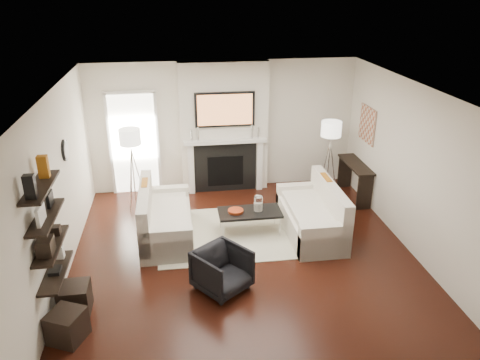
{
  "coord_description": "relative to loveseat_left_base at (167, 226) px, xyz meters",
  "views": [
    {
      "loc": [
        -1.0,
        -6.33,
        4.15
      ],
      "look_at": [
        0.0,
        0.6,
        1.15
      ],
      "focal_mm": 35.0,
      "sensor_mm": 36.0,
      "label": 1
    }
  ],
  "objects": [
    {
      "name": "room_envelope",
      "position": [
        1.24,
        -0.93,
        1.14
      ],
      "size": [
        6.0,
        6.0,
        6.0
      ],
      "color": "black",
      "rests_on": "ground"
    },
    {
      "name": "chimney_breast",
      "position": [
        1.24,
        1.94,
        1.14
      ],
      "size": [
        1.8,
        0.25,
        2.7
      ],
      "primitive_type": "cube",
      "color": "silver",
      "rests_on": "floor"
    },
    {
      "name": "fireplace_surround",
      "position": [
        1.24,
        1.81,
        0.31
      ],
      "size": [
        1.3,
        0.02,
        1.04
      ],
      "primitive_type": "cube",
      "color": "black",
      "rests_on": "floor"
    },
    {
      "name": "firebox",
      "position": [
        1.24,
        1.8,
        0.24
      ],
      "size": [
        0.75,
        0.02,
        0.65
      ],
      "primitive_type": "cube",
      "color": "black",
      "rests_on": "floor"
    },
    {
      "name": "mantel_pilaster_l",
      "position": [
        0.52,
        1.78,
        0.34
      ],
      "size": [
        0.12,
        0.08,
        1.1
      ],
      "primitive_type": "cube",
      "color": "white",
      "rests_on": "floor"
    },
    {
      "name": "mantel_pilaster_r",
      "position": [
        1.96,
        1.78,
        0.34
      ],
      "size": [
        0.12,
        0.08,
        1.1
      ],
      "primitive_type": "cube",
      "color": "white",
      "rests_on": "floor"
    },
    {
      "name": "mantel_shelf",
      "position": [
        1.24,
        1.76,
        0.91
      ],
      "size": [
        1.7,
        0.18,
        0.07
      ],
      "primitive_type": "cube",
      "color": "white",
      "rests_on": "chimney_breast"
    },
    {
      "name": "tv_body",
      "position": [
        1.24,
        1.78,
        1.57
      ],
      "size": [
        1.2,
        0.06,
        0.7
      ],
      "primitive_type": "cube",
      "color": "black",
      "rests_on": "chimney_breast"
    },
    {
      "name": "tv_screen",
      "position": [
        1.24,
        1.75,
        1.57
      ],
      "size": [
        1.1,
        0.0,
        0.62
      ],
      "primitive_type": "cube",
      "color": "#BF723F",
      "rests_on": "tv_body"
    },
    {
      "name": "candlestick_l_tall",
      "position": [
        0.69,
        1.77,
        1.09
      ],
      "size": [
        0.04,
        0.04,
        0.3
      ],
      "primitive_type": "cylinder",
      "color": "silver",
      "rests_on": "mantel_shelf"
    },
    {
      "name": "candlestick_l_short",
      "position": [
        0.56,
        1.77,
        1.06
      ],
      "size": [
        0.04,
        0.04,
        0.24
      ],
      "primitive_type": "cylinder",
      "color": "silver",
      "rests_on": "mantel_shelf"
    },
    {
      "name": "candlestick_r_tall",
      "position": [
        1.79,
        1.77,
        1.09
      ],
      "size": [
        0.04,
        0.04,
        0.3
      ],
      "primitive_type": "cylinder",
      "color": "silver",
      "rests_on": "mantel_shelf"
    },
    {
      "name": "candlestick_r_short",
      "position": [
        1.92,
        1.77,
        1.06
      ],
      "size": [
        0.04,
        0.04,
        0.24
      ],
      "primitive_type": "cylinder",
      "color": "silver",
      "rests_on": "mantel_shelf"
    },
    {
      "name": "hallway_panel",
      "position": [
        -0.61,
        2.05,
        0.84
      ],
      "size": [
        0.9,
        0.02,
        2.1
      ],
      "primitive_type": "cube",
      "color": "white",
      "rests_on": "floor"
    },
    {
      "name": "door_trim_l",
      "position": [
        -1.09,
        2.03,
        0.84
      ],
      "size": [
        0.06,
        0.06,
        2.16
      ],
      "primitive_type": "cube",
      "color": "white",
      "rests_on": "floor"
    },
    {
      "name": "door_trim_r",
      "position": [
        -0.13,
        2.03,
        0.84
      ],
      "size": [
        0.06,
        0.06,
        2.16
      ],
      "primitive_type": "cube",
      "color": "white",
      "rests_on": "floor"
    },
    {
      "name": "door_trim_top",
      "position": [
        -0.61,
        2.03,
        1.92
      ],
      "size": [
        1.02,
        0.06,
        0.06
      ],
      "primitive_type": "cube",
      "color": "white",
      "rests_on": "wall_back"
    },
    {
      "name": "rug",
      "position": [
        1.15,
        -0.04,
        -0.2
      ],
      "size": [
        2.6,
        2.0,
        0.01
      ],
      "primitive_type": "cube",
      "color": "beige",
      "rests_on": "floor"
    },
    {
      "name": "loveseat_left_base",
      "position": [
        0.0,
        0.0,
        0.0
      ],
      "size": [
        0.85,
        1.8,
        0.42
      ],
      "primitive_type": "cube",
      "color": "beige",
      "rests_on": "floor"
    },
    {
      "name": "loveseat_left_back",
      "position": [
        -0.33,
        0.0,
        0.32
      ],
      "size": [
        0.18,
        1.8,
        0.8
      ],
      "primitive_type": "cube",
      "color": "beige",
      "rests_on": "floor"
    },
    {
      "name": "loveseat_left_arm_n",
      "position": [
        0.0,
        -0.81,
        0.09
      ],
      "size": [
        0.85,
        0.18,
        0.6
      ],
      "primitive_type": "cube",
      "color": "beige",
      "rests_on": "floor"
    },
    {
      "name": "loveseat_left_arm_s",
      "position": [
        0.0,
        0.81,
        0.09
      ],
      "size": [
        0.85,
        0.18,
        0.6
      ],
      "primitive_type": "cube",
      "color": "beige",
      "rests_on": "floor"
    },
    {
      "name": "loveseat_left_cushion",
      "position": [
        0.05,
        0.0,
        0.26
      ],
      "size": [
        0.63,
        1.44,
        0.1
      ],
      "primitive_type": "cube",
      "color": "beige",
      "rests_on": "loveseat_left_base"
    },
    {
      "name": "pillow_left_orange",
      "position": [
        -0.33,
        0.3,
        0.52
      ],
      "size": [
        0.1,
        0.42,
        0.42
      ],
      "primitive_type": "cube",
      "color": "#A05C13",
      "rests_on": "loveseat_left_cushion"
    },
    {
      "name": "pillow_left_charcoal",
      "position": [
        -0.33,
        -0.3,
        0.51
      ],
      "size": [
        0.1,
        0.4,
        0.4
      ],
      "primitive_type": "cube",
      "color": "black",
      "rests_on": "loveseat_left_cushion"
    },
    {
      "name": "loveseat_right_base",
      "position": [
        2.51,
        -0.23,
        0.0
      ],
      "size": [
        0.85,
        1.8,
        0.42
      ],
      "primitive_type": "cube",
      "color": "beige",
      "rests_on": "floor"
    },
    {
      "name": "loveseat_right_back",
      "position": [
        2.85,
        -0.23,
        0.32
      ],
      "size": [
        0.18,
        1.8,
        0.8
      ],
      "primitive_type": "cube",
      "color": "beige",
      "rests_on": "floor"
    },
    {
      "name": "loveseat_right_arm_n",
      "position": [
        2.51,
        -1.04,
        0.09
      ],
      "size": [
        0.85,
        0.18,
        0.6
      ],
      "primitive_type": "cube",
      "color": "beige",
      "rests_on": "floor"
    },
    {
      "name": "loveseat_right_arm_s",
      "position": [
        2.51,
        0.58,
        0.09
      ],
      "size": [
        0.85,
        0.18,
        0.6
      ],
      "primitive_type": "cube",
      "color": "beige",
      "rests_on": "floor"
    },
    {
      "name": "loveseat_right_cushion",
      "position": [
        2.46,
        -0.23,
        0.26
      ],
      "size": [
        0.63,
        1.44,
        0.1
      ],
      "primitive_type": "cube",
      "color": "beige",
      "rests_on": "loveseat_right_base"
    },
    {
      "name": "pillow_right_orange",
      "position": [
        2.85,
        0.07,
        0.52
      ],
      "size": [
        0.1,
        0.42,
        0.42
      ],
      "primitive_type": "cube",
      "color": "#A05C13",
      "rests_on": "loveseat_right_cushion"
    },
    {
      "name": "pillow_right_charcoal",
      "position": [
        2.85,
        -0.53,
        0.51
      ],
      "size": [
        0.1,
        0.4,
        0.4
      ],
      "primitive_type": "cube",
      "color": "black",
      "rests_on": "loveseat_right_cushion"
    },
    {
      "name": "coffee_table",
      "position": [
        1.46,
        -0.05,
        0.19
      ],
      "size": [
        1.1,
        0.55,
        0.04
      ],
      "primitive_type": "cube",
      "color": "black",
      "rests_on": "floor"
    },
    {
      "name": "coffee_leg_nw",
      "position": [
        0.96,
        -0.27,
        -0.02
      ],
      "size": [
        0.02,
        0.02,
        0.38
      ],
      "primitive_type": "cylinder",
      "color": "silver",
      "rests_on": "floor"
    },
    {
      "name": "coffee_leg_ne",
      "position": [
        1.96,
        -0.27,
        -0.02
      ],
      "size": [
        0.02,
        0.02,
        0.38
      ],
      "primitive_type": "cylinder",
      "color": "silver",
      "rests_on": "floor"
    },
    {
      "name": "coffee_leg_sw",
      "position": [
        0.96,
        0.17,
        -0.02
      ],
      "size": [
        0.02,
        0.02,
        0.38
      ],
      "primitive_type": "cylinder",
      "color": "silver",
      "rests_on": "floor"
    },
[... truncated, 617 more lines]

